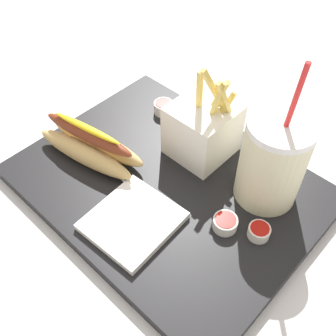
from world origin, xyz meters
name	(u,v)px	position (x,y,z in m)	size (l,w,h in m)	color
ground_plane	(168,193)	(0.00, 0.00, -0.01)	(2.40, 2.40, 0.02)	silver
food_tray	(168,185)	(0.00, 0.00, 0.01)	(0.44, 0.34, 0.02)	black
soda_cup	(273,161)	(0.12, 0.08, 0.09)	(0.09, 0.09, 0.23)	beige
fries_basket	(203,129)	(-0.01, 0.08, 0.07)	(0.09, 0.09, 0.17)	white
hot_dog_1	(90,145)	(-0.13, -0.05, 0.04)	(0.19, 0.09, 0.06)	tan
ketchup_cup_1	(259,231)	(0.16, 0.01, 0.03)	(0.03, 0.03, 0.02)	white
ketchup_cup_2	(163,107)	(-0.12, 0.11, 0.03)	(0.03, 0.03, 0.02)	white
ketchup_cup_3	(225,223)	(0.11, -0.01, 0.03)	(0.03, 0.03, 0.02)	white
napkin_stack	(133,221)	(0.02, -0.09, 0.03)	(0.11, 0.12, 0.01)	white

